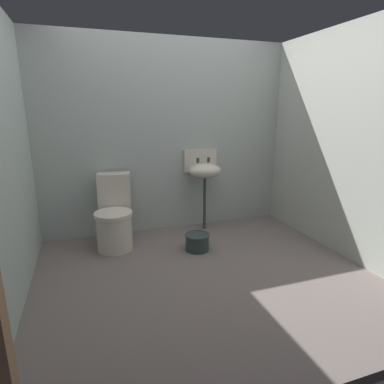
% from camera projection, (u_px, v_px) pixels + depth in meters
% --- Properties ---
extents(ground_plane, '(3.39, 2.84, 0.08)m').
position_uv_depth(ground_plane, '(202.00, 276.00, 2.99)').
color(ground_plane, slate).
extents(wall_back, '(3.39, 0.10, 2.28)m').
position_uv_depth(wall_back, '(166.00, 138.00, 3.84)').
color(wall_back, '#ABB6B1').
rests_on(wall_back, ground).
extents(wall_right, '(0.10, 2.64, 2.28)m').
position_uv_depth(wall_right, '(341.00, 143.00, 3.25)').
color(wall_right, '#AFB4A9').
rests_on(wall_right, ground).
extents(toilet_near_wall, '(0.47, 0.65, 0.78)m').
position_uv_depth(toilet_near_wall, '(114.00, 218.00, 3.47)').
color(toilet_near_wall, silver).
rests_on(toilet_near_wall, ground).
extents(sink, '(0.42, 0.35, 0.99)m').
position_uv_depth(sink, '(204.00, 170.00, 3.88)').
color(sink, '#2F3E3C').
rests_on(sink, ground).
extents(bucket, '(0.27, 0.27, 0.18)m').
position_uv_depth(bucket, '(197.00, 242.00, 3.42)').
color(bucket, '#2F3E3C').
rests_on(bucket, ground).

